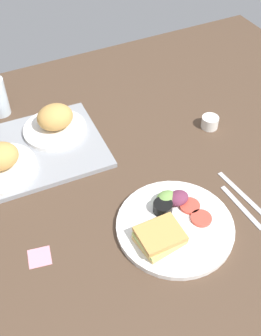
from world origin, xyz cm
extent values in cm
cube|color=#4C3828|center=(0.00, 0.00, -1.50)|extent=(190.00, 150.00, 3.00)
cube|color=gray|center=(-21.52, 25.93, 0.80)|extent=(46.19, 34.65, 1.60)
cylinder|color=white|center=(-31.52, 20.93, 2.30)|extent=(21.19, 21.19, 1.40)
cylinder|color=white|center=(-11.52, 30.93, 2.30)|extent=(20.27, 20.27, 1.40)
ellipsoid|color=tan|center=(-10.78, 31.19, 6.92)|extent=(11.51, 9.94, 7.85)
cylinder|color=white|center=(4.46, -18.54, 0.80)|extent=(30.98, 30.98, 1.60)
cube|color=#DBB266|center=(-1.74, -21.32, 2.30)|extent=(12.13, 10.42, 1.40)
cube|color=#B2C66B|center=(-1.74, -21.32, 3.50)|extent=(11.85, 10.06, 1.00)
cube|color=tan|center=(-1.74, -21.32, 4.70)|extent=(11.05, 9.06, 1.40)
cylinder|color=#D14738|center=(11.43, -20.08, 2.00)|extent=(5.60, 5.60, 0.80)
cylinder|color=#D14738|center=(10.96, -15.13, 2.00)|extent=(5.60, 5.60, 0.80)
cylinder|color=black|center=(3.68, -13.12, 3.10)|extent=(5.20, 5.20, 3.00)
cylinder|color=#EFEACC|center=(3.68, -13.12, 4.20)|extent=(4.26, 4.26, 0.60)
ellipsoid|color=#729E4C|center=(6.01, -11.10, 3.40)|extent=(6.00, 4.80, 3.60)
ellipsoid|color=#6B2D47|center=(8.79, -12.34, 3.40)|extent=(6.00, 4.80, 3.60)
cylinder|color=silver|center=(35.74, 12.28, 2.00)|extent=(5.60, 5.60, 4.00)
cube|color=#B7B7BC|center=(24.46, -20.54, 0.25)|extent=(2.03, 17.04, 0.50)
cube|color=#B7B7BC|center=(27.46, -16.54, 0.25)|extent=(3.21, 19.05, 0.50)
cube|color=pink|center=(-30.26, -11.46, 0.06)|extent=(6.53, 6.53, 0.12)
camera|label=1|loc=(-34.60, -71.83, 89.00)|focal=44.29mm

